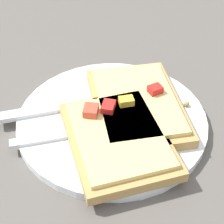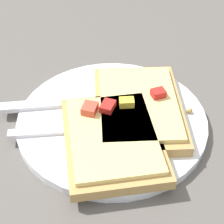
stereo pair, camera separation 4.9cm
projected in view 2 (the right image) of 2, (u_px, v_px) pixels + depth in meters
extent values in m
plane|color=#56514C|center=(112.00, 124.00, 0.51)|extent=(4.00, 4.00, 0.00)
cylinder|color=white|center=(112.00, 121.00, 0.50)|extent=(0.25, 0.25, 0.01)
cube|color=silver|center=(58.00, 131.00, 0.48)|extent=(0.09, 0.11, 0.01)
cube|color=silver|center=(127.00, 126.00, 0.48)|extent=(0.05, 0.06, 0.01)
cube|color=silver|center=(158.00, 130.00, 0.48)|extent=(0.02, 0.02, 0.00)
cube|color=silver|center=(157.00, 126.00, 0.49)|extent=(0.02, 0.02, 0.00)
cube|color=silver|center=(156.00, 122.00, 0.49)|extent=(0.02, 0.02, 0.00)
cube|color=silver|center=(155.00, 118.00, 0.50)|extent=(0.02, 0.02, 0.00)
cube|color=silver|center=(32.00, 106.00, 0.51)|extent=(0.06, 0.08, 0.01)
cube|color=silver|center=(114.00, 99.00, 0.53)|extent=(0.10, 0.13, 0.00)
cube|color=tan|center=(138.00, 108.00, 0.50)|extent=(0.20, 0.19, 0.01)
cube|color=#E5CC7A|center=(139.00, 102.00, 0.50)|extent=(0.18, 0.17, 0.01)
cube|color=yellow|center=(127.00, 102.00, 0.49)|extent=(0.02, 0.02, 0.01)
cube|color=red|center=(158.00, 93.00, 0.50)|extent=(0.02, 0.02, 0.01)
cube|color=tan|center=(113.00, 140.00, 0.46)|extent=(0.19, 0.18, 0.01)
cube|color=#E5CC7A|center=(113.00, 134.00, 0.45)|extent=(0.17, 0.16, 0.01)
cube|color=red|center=(108.00, 107.00, 0.48)|extent=(0.02, 0.03, 0.01)
cube|color=#D14733|center=(90.00, 109.00, 0.48)|extent=(0.03, 0.03, 0.01)
sphere|color=tan|center=(128.00, 123.00, 0.48)|extent=(0.01, 0.01, 0.01)
sphere|color=#A37E52|center=(112.00, 108.00, 0.51)|extent=(0.01, 0.01, 0.01)
sphere|color=#A88A48|center=(190.00, 111.00, 0.50)|extent=(0.01, 0.01, 0.01)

